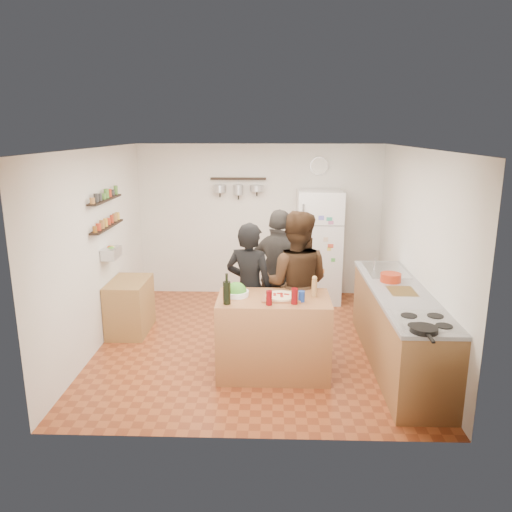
{
  "coord_description": "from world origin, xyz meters",
  "views": [
    {
      "loc": [
        0.21,
        -6.07,
        2.72
      ],
      "look_at": [
        0.0,
        0.1,
        1.15
      ],
      "focal_mm": 35.0,
      "sensor_mm": 36.0,
      "label": 1
    }
  ],
  "objects_px": {
    "person_center": "(295,284)",
    "wall_clock": "(319,166)",
    "fridge": "(319,246)",
    "person_left": "(249,289)",
    "wine_bottle": "(227,293)",
    "counter_run": "(399,328)",
    "salt_canister": "(302,296)",
    "salad_bowl": "(236,293)",
    "red_bowl": "(391,278)",
    "skillet": "(424,329)",
    "prep_island": "(273,336)",
    "side_table": "(130,306)",
    "person_back": "(280,275)",
    "pepper_mill": "(314,288)"
  },
  "relations": [
    {
      "from": "salt_canister",
      "to": "side_table",
      "type": "xyz_separation_m",
      "value": [
        -2.27,
        1.27,
        -0.6
      ]
    },
    {
      "from": "skillet",
      "to": "red_bowl",
      "type": "height_order",
      "value": "red_bowl"
    },
    {
      "from": "person_back",
      "to": "wine_bottle",
      "type": "bearing_deg",
      "value": 91.7
    },
    {
      "from": "prep_island",
      "to": "person_back",
      "type": "height_order",
      "value": "person_back"
    },
    {
      "from": "person_center",
      "to": "wall_clock",
      "type": "distance_m",
      "value": 2.71
    },
    {
      "from": "counter_run",
      "to": "salad_bowl",
      "type": "bearing_deg",
      "value": -173.27
    },
    {
      "from": "person_left",
      "to": "person_center",
      "type": "bearing_deg",
      "value": -159.53
    },
    {
      "from": "salt_canister",
      "to": "counter_run",
      "type": "bearing_deg",
      "value": 18.55
    },
    {
      "from": "skillet",
      "to": "red_bowl",
      "type": "bearing_deg",
      "value": 88.16
    },
    {
      "from": "person_left",
      "to": "skillet",
      "type": "bearing_deg",
      "value": 157.78
    },
    {
      "from": "person_back",
      "to": "skillet",
      "type": "xyz_separation_m",
      "value": [
        1.3,
        -1.96,
        0.08
      ]
    },
    {
      "from": "prep_island",
      "to": "wall_clock",
      "type": "relative_size",
      "value": 4.17
    },
    {
      "from": "pepper_mill",
      "to": "salad_bowl",
      "type": "bearing_deg",
      "value": 180.0
    },
    {
      "from": "person_left",
      "to": "fridge",
      "type": "bearing_deg",
      "value": -97.1
    },
    {
      "from": "person_left",
      "to": "side_table",
      "type": "relative_size",
      "value": 2.07
    },
    {
      "from": "person_left",
      "to": "red_bowl",
      "type": "bearing_deg",
      "value": -157.99
    },
    {
      "from": "salt_canister",
      "to": "wall_clock",
      "type": "distance_m",
      "value": 3.27
    },
    {
      "from": "salad_bowl",
      "to": "skillet",
      "type": "height_order",
      "value": "skillet"
    },
    {
      "from": "salt_canister",
      "to": "counter_run",
      "type": "height_order",
      "value": "salt_canister"
    },
    {
      "from": "red_bowl",
      "to": "wall_clock",
      "type": "bearing_deg",
      "value": 107.01
    },
    {
      "from": "person_center",
      "to": "wall_clock",
      "type": "height_order",
      "value": "wall_clock"
    },
    {
      "from": "salad_bowl",
      "to": "wall_clock",
      "type": "relative_size",
      "value": 0.94
    },
    {
      "from": "wine_bottle",
      "to": "fridge",
      "type": "height_order",
      "value": "fridge"
    },
    {
      "from": "salad_bowl",
      "to": "pepper_mill",
      "type": "bearing_deg",
      "value": 0.0
    },
    {
      "from": "salad_bowl",
      "to": "person_back",
      "type": "relative_size",
      "value": 0.16
    },
    {
      "from": "fridge",
      "to": "person_center",
      "type": "bearing_deg",
      "value": -102.77
    },
    {
      "from": "red_bowl",
      "to": "side_table",
      "type": "distance_m",
      "value": 3.49
    },
    {
      "from": "wine_bottle",
      "to": "counter_run",
      "type": "bearing_deg",
      "value": 14.04
    },
    {
      "from": "salt_canister",
      "to": "person_center",
      "type": "distance_m",
      "value": 0.67
    },
    {
      "from": "wine_bottle",
      "to": "red_bowl",
      "type": "relative_size",
      "value": 0.99
    },
    {
      "from": "prep_island",
      "to": "pepper_mill",
      "type": "height_order",
      "value": "pepper_mill"
    },
    {
      "from": "person_back",
      "to": "wall_clock",
      "type": "height_order",
      "value": "wall_clock"
    },
    {
      "from": "red_bowl",
      "to": "person_back",
      "type": "bearing_deg",
      "value": 163.51
    },
    {
      "from": "fridge",
      "to": "wall_clock",
      "type": "height_order",
      "value": "wall_clock"
    },
    {
      "from": "side_table",
      "to": "counter_run",
      "type": "bearing_deg",
      "value": -14.32
    },
    {
      "from": "salad_bowl",
      "to": "person_center",
      "type": "relative_size",
      "value": 0.16
    },
    {
      "from": "person_back",
      "to": "red_bowl",
      "type": "bearing_deg",
      "value": -169.71
    },
    {
      "from": "red_bowl",
      "to": "side_table",
      "type": "xyz_separation_m",
      "value": [
        -3.39,
        0.54,
        -0.61
      ]
    },
    {
      "from": "salad_bowl",
      "to": "fridge",
      "type": "bearing_deg",
      "value": 65.64
    },
    {
      "from": "salt_canister",
      "to": "counter_run",
      "type": "distance_m",
      "value": 1.34
    },
    {
      "from": "person_center",
      "to": "person_left",
      "type": "bearing_deg",
      "value": 9.91
    },
    {
      "from": "person_back",
      "to": "person_left",
      "type": "bearing_deg",
      "value": 78.75
    },
    {
      "from": "wine_bottle",
      "to": "counter_run",
      "type": "xyz_separation_m",
      "value": [
        1.97,
        0.49,
        -0.58
      ]
    },
    {
      "from": "salt_canister",
      "to": "side_table",
      "type": "distance_m",
      "value": 2.67
    },
    {
      "from": "person_back",
      "to": "fridge",
      "type": "height_order",
      "value": "fridge"
    },
    {
      "from": "salt_canister",
      "to": "wall_clock",
      "type": "bearing_deg",
      "value": 82.05
    },
    {
      "from": "pepper_mill",
      "to": "salt_canister",
      "type": "bearing_deg",
      "value": -131.42
    },
    {
      "from": "salad_bowl",
      "to": "side_table",
      "type": "distance_m",
      "value": 1.98
    },
    {
      "from": "wine_bottle",
      "to": "side_table",
      "type": "bearing_deg",
      "value": 136.94
    },
    {
      "from": "person_back",
      "to": "salt_canister",
      "type": "bearing_deg",
      "value": 127.91
    }
  ]
}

